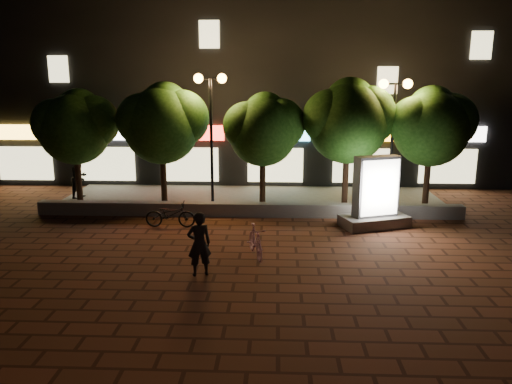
# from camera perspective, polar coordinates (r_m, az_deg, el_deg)

# --- Properties ---
(ground) EXTENTS (80.00, 80.00, 0.00)m
(ground) POSITION_cam_1_polar(r_m,az_deg,el_deg) (14.75, -1.82, -7.04)
(ground) COLOR #5C2E1D
(ground) RESTS_ON ground
(retaining_wall) EXTENTS (16.00, 0.45, 0.50)m
(retaining_wall) POSITION_cam_1_polar(r_m,az_deg,el_deg) (18.49, -0.92, -2.06)
(retaining_wall) COLOR slate
(retaining_wall) RESTS_ON ground
(sidewalk) EXTENTS (16.00, 5.00, 0.08)m
(sidewalk) POSITION_cam_1_polar(r_m,az_deg,el_deg) (20.96, -0.53, -0.84)
(sidewalk) COLOR slate
(sidewalk) RESTS_ON ground
(building_block) EXTENTS (28.00, 8.12, 11.30)m
(building_block) POSITION_cam_1_polar(r_m,az_deg,el_deg) (26.83, 0.16, 12.89)
(building_block) COLOR black
(building_block) RESTS_ON ground
(tree_far_left) EXTENTS (3.36, 2.80, 4.63)m
(tree_far_left) POSITION_cam_1_polar(r_m,az_deg,el_deg) (20.95, -20.21, 7.39)
(tree_far_left) COLOR #331E13
(tree_far_left) RESTS_ON sidewalk
(tree_left) EXTENTS (3.60, 3.00, 4.89)m
(tree_left) POSITION_cam_1_polar(r_m,az_deg,el_deg) (19.86, -10.78, 8.13)
(tree_left) COLOR #331E13
(tree_left) RESTS_ON sidewalk
(tree_mid) EXTENTS (3.24, 2.70, 4.50)m
(tree_mid) POSITION_cam_1_polar(r_m,az_deg,el_deg) (19.38, 0.94, 7.56)
(tree_mid) COLOR #331E13
(tree_mid) RESTS_ON sidewalk
(tree_right) EXTENTS (3.72, 3.10, 5.07)m
(tree_right) POSITION_cam_1_polar(r_m,az_deg,el_deg) (19.54, 10.78, 8.41)
(tree_right) COLOR #331E13
(tree_right) RESTS_ON sidewalk
(tree_far_right) EXTENTS (3.48, 2.90, 4.76)m
(tree_far_right) POSITION_cam_1_polar(r_m,az_deg,el_deg) (20.27, 19.81, 7.47)
(tree_far_right) COLOR #331E13
(tree_far_right) RESTS_ON sidewalk
(street_lamp_left) EXTENTS (1.26, 0.36, 5.18)m
(street_lamp_left) POSITION_cam_1_polar(r_m,az_deg,el_deg) (19.22, -5.29, 9.89)
(street_lamp_left) COLOR black
(street_lamp_left) RESTS_ON sidewalk
(street_lamp_right) EXTENTS (1.26, 0.36, 4.98)m
(street_lamp_right) POSITION_cam_1_polar(r_m,az_deg,el_deg) (19.57, 15.76, 9.13)
(street_lamp_right) COLOR black
(street_lamp_right) RESTS_ON sidewalk
(ad_kiosk) EXTENTS (2.56, 1.87, 2.50)m
(ad_kiosk) POSITION_cam_1_polar(r_m,az_deg,el_deg) (17.51, 13.71, -0.74)
(ad_kiosk) COLOR slate
(ad_kiosk) RESTS_ON ground
(scooter_pink) EXTENTS (0.84, 1.61, 0.93)m
(scooter_pink) POSITION_cam_1_polar(r_m,az_deg,el_deg) (14.29, -0.07, -5.74)
(scooter_pink) COLOR #CE8BA9
(scooter_pink) RESTS_ON ground
(rider) EXTENTS (0.73, 0.60, 1.72)m
(rider) POSITION_cam_1_polar(r_m,az_deg,el_deg) (12.93, -6.62, -6.02)
(rider) COLOR black
(rider) RESTS_ON ground
(scooter_parked) EXTENTS (1.74, 0.61, 0.92)m
(scooter_parked) POSITION_cam_1_polar(r_m,az_deg,el_deg) (17.32, -9.95, -2.59)
(scooter_parked) COLOR black
(scooter_parked) RESTS_ON ground
(pedestrian) EXTENTS (0.86, 0.99, 1.76)m
(pedestrian) POSITION_cam_1_polar(r_m,az_deg,el_deg) (22.19, -19.85, 1.59)
(pedestrian) COLOR black
(pedestrian) RESTS_ON sidewalk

